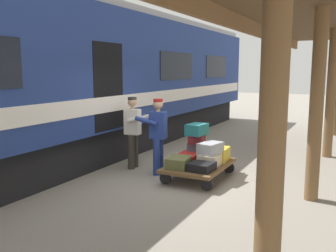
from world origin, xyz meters
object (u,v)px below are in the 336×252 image
object	(u,v)px
suitcase_black_hardshell	(202,167)
porter_in_overalls	(157,134)
suitcase_maroon_trunk	(197,139)
porter_by_door	(133,130)
suitcase_yellow_case	(218,154)
suitcase_red_plastic	(188,158)
luggage_cart	(199,166)
suitcase_brown_leather	(197,154)
suitcase_gray_aluminum	(210,148)
train_car	(60,81)
suitcase_olive_duffel	(179,162)
suitcase_cream_canvas	(210,160)
suitcase_teal_softside	(197,129)
suitcase_slate_roller	(196,146)

from	to	relation	value
suitcase_black_hardshell	porter_in_overalls	xyz separation A→B (m)	(1.22, -0.37, 0.52)
suitcase_maroon_trunk	porter_by_door	size ratio (longest dim) A/B	0.27
suitcase_yellow_case	suitcase_red_plastic	bearing A→B (deg)	43.22
luggage_cart	suitcase_brown_leather	world-z (taller)	suitcase_brown_leather
suitcase_yellow_case	porter_by_door	xyz separation A→B (m)	(1.97, 0.41, 0.46)
suitcase_yellow_case	suitcase_black_hardshell	bearing A→B (deg)	90.00
suitcase_maroon_trunk	suitcase_gray_aluminum	bearing A→B (deg)	140.95
luggage_cart	train_car	bearing A→B (deg)	4.47
suitcase_red_plastic	suitcase_maroon_trunk	xyz separation A→B (m)	(-0.03, -0.42, 0.36)
suitcase_maroon_trunk	suitcase_olive_duffel	bearing A→B (deg)	88.34
suitcase_brown_leather	suitcase_gray_aluminum	distance (m)	0.72
suitcase_brown_leather	suitcase_red_plastic	world-z (taller)	suitcase_red_plastic
train_car	suitcase_red_plastic	world-z (taller)	train_car
suitcase_gray_aluminum	train_car	bearing A→B (deg)	4.71
suitcase_yellow_case	suitcase_cream_canvas	xyz separation A→B (m)	(0.00, 0.48, -0.02)
train_car	suitcase_teal_softside	xyz separation A→B (m)	(-3.40, -0.69, -1.06)
suitcase_yellow_case	suitcase_olive_duffel	distance (m)	1.09
suitcase_yellow_case	suitcase_olive_duffel	world-z (taller)	suitcase_yellow_case
suitcase_black_hardshell	porter_by_door	distance (m)	2.11
porter_by_door	suitcase_gray_aluminum	bearing A→B (deg)	178.85
luggage_cart	suitcase_black_hardshell	bearing A→B (deg)	118.02
suitcase_cream_canvas	suitcase_slate_roller	size ratio (longest dim) A/B	1.25
suitcase_cream_canvas	porter_in_overalls	xyz separation A→B (m)	(1.22, 0.11, 0.48)
porter_by_door	suitcase_yellow_case	bearing A→B (deg)	-168.37
suitcase_gray_aluminum	suitcase_yellow_case	bearing A→B (deg)	-91.87
train_car	suitcase_gray_aluminum	xyz separation A→B (m)	(-3.87, -0.32, -1.38)
train_car	porter_in_overalls	bearing A→B (deg)	-176.33
suitcase_yellow_case	suitcase_red_plastic	size ratio (longest dim) A/B	0.95
suitcase_maroon_trunk	suitcase_gray_aluminum	size ratio (longest dim) A/B	0.85
suitcase_maroon_trunk	suitcase_slate_roller	bearing A→B (deg)	-41.40
suitcase_cream_canvas	luggage_cart	bearing A→B (deg)	-0.00
suitcase_cream_canvas	train_car	bearing A→B (deg)	4.18
suitcase_olive_duffel	suitcase_red_plastic	xyz separation A→B (m)	(0.00, -0.48, -0.01)
suitcase_brown_leather	suitcase_red_plastic	distance (m)	0.48
luggage_cart	suitcase_teal_softside	world-z (taller)	suitcase_teal_softside
train_car	suitcase_maroon_trunk	distance (m)	3.70
suitcase_black_hardshell	suitcase_cream_canvas	world-z (taller)	suitcase_cream_canvas
suitcase_black_hardshell	suitcase_olive_duffel	xyz separation A→B (m)	(0.51, 0.00, 0.03)
luggage_cart	suitcase_gray_aluminum	xyz separation A→B (m)	(-0.24, -0.04, 0.41)
suitcase_gray_aluminum	luggage_cart	bearing A→B (deg)	8.32
suitcase_brown_leather	porter_by_door	xyz separation A→B (m)	(1.46, 0.41, 0.51)
train_car	suitcase_maroon_trunk	xyz separation A→B (m)	(-3.40, -0.70, -1.28)
luggage_cart	suitcase_yellow_case	world-z (taller)	suitcase_yellow_case
suitcase_slate_roller	suitcase_maroon_trunk	bearing A→B (deg)	138.60
suitcase_black_hardshell	suitcase_brown_leather	size ratio (longest dim) A/B	1.04
suitcase_slate_roller	suitcase_teal_softside	size ratio (longest dim) A/B	0.87
suitcase_black_hardshell	suitcase_slate_roller	xyz separation A→B (m)	(0.52, -0.93, 0.19)
suitcase_gray_aluminum	suitcase_maroon_trunk	bearing A→B (deg)	-39.05
suitcase_red_plastic	suitcase_slate_roller	distance (m)	0.48
suitcase_black_hardshell	suitcase_brown_leather	bearing A→B (deg)	-61.98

